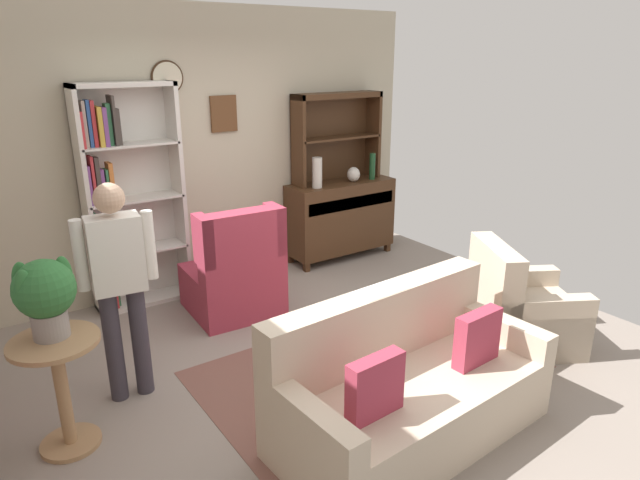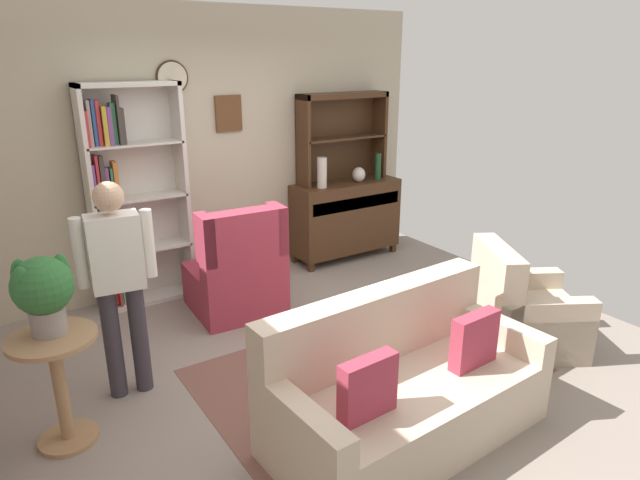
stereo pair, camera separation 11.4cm
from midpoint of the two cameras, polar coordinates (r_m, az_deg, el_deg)
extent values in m
cube|color=gray|center=(4.55, 1.06, -12.45)|extent=(5.40, 4.60, 0.02)
cube|color=#BCB299|center=(5.86, -10.76, 9.12)|extent=(5.00, 0.06, 2.80)
cylinder|color=beige|center=(5.62, -14.37, 15.89)|extent=(0.28, 0.03, 0.28)
torus|color=#382314|center=(5.62, -14.37, 15.89)|extent=(0.31, 0.02, 0.31)
cube|color=brown|center=(5.85, -8.81, 12.73)|extent=(0.28, 0.03, 0.36)
cube|color=brown|center=(4.44, 5.49, -13.19)|extent=(2.51, 1.62, 0.01)
cube|color=silver|center=(5.39, -21.93, 3.46)|extent=(0.04, 0.30, 2.10)
cube|color=silver|center=(5.61, -13.34, 4.87)|extent=(0.04, 0.30, 2.10)
cube|color=silver|center=(5.34, -18.66, 14.95)|extent=(0.90, 0.30, 0.04)
cube|color=silver|center=(5.82, -16.57, -5.67)|extent=(0.90, 0.30, 0.04)
cube|color=silver|center=(5.62, -17.97, 4.49)|extent=(0.90, 0.01, 2.10)
cube|color=silver|center=(5.63, -17.06, -0.79)|extent=(0.86, 0.30, 0.02)
cube|color=#337247|center=(5.65, -20.54, -4.92)|extent=(0.02, 0.23, 0.29)
cube|color=gold|center=(5.65, -20.18, -4.88)|extent=(0.04, 0.22, 0.28)
cube|color=#B22D33|center=(5.64, -19.82, -4.32)|extent=(0.03, 0.12, 0.39)
cube|color=#B22D33|center=(5.65, -19.56, -4.25)|extent=(0.02, 0.21, 0.39)
cube|color=#337247|center=(5.64, -19.30, -3.99)|extent=(0.02, 0.12, 0.43)
cube|color=silver|center=(5.48, -17.55, 4.19)|extent=(0.86, 0.30, 0.02)
cube|color=#337247|center=(5.46, -21.14, 0.64)|extent=(0.04, 0.14, 0.43)
cube|color=#3F3833|center=(5.47, -20.77, 0.52)|extent=(0.02, 0.23, 0.39)
cube|color=gray|center=(5.48, -20.40, 0.22)|extent=(0.03, 0.17, 0.32)
cube|color=#723F7F|center=(5.49, -20.01, 0.36)|extent=(0.04, 0.12, 0.33)
cube|color=silver|center=(5.39, -18.08, 9.39)|extent=(0.86, 0.30, 0.02)
cube|color=#723F7F|center=(5.34, -21.74, 5.40)|extent=(0.03, 0.14, 0.35)
cube|color=#B22D33|center=(5.34, -21.36, 5.88)|extent=(0.02, 0.14, 0.43)
cube|color=#3F3833|center=(5.35, -20.91, 5.88)|extent=(0.04, 0.12, 0.42)
cube|color=#723F7F|center=(5.37, -20.46, 5.37)|extent=(0.03, 0.10, 0.31)
cube|color=#337247|center=(5.38, -20.07, 5.41)|extent=(0.02, 0.12, 0.30)
cube|color=#CC7233|center=(5.38, -19.74, 5.74)|extent=(0.04, 0.14, 0.36)
cube|color=#B22D33|center=(5.26, -22.42, 10.53)|extent=(0.03, 0.22, 0.31)
cube|color=gray|center=(5.26, -22.10, 11.04)|extent=(0.03, 0.13, 0.40)
cube|color=#284C8C|center=(5.27, -21.69, 11.12)|extent=(0.03, 0.11, 0.40)
cube|color=#B22D33|center=(5.27, -21.31, 11.14)|extent=(0.03, 0.13, 0.39)
cube|color=gold|center=(5.29, -20.79, 10.93)|extent=(0.04, 0.19, 0.34)
cube|color=#723F7F|center=(5.30, -20.35, 10.95)|extent=(0.04, 0.18, 0.33)
cube|color=#337247|center=(5.30, -19.92, 11.17)|extent=(0.04, 0.10, 0.36)
cube|color=#3F3833|center=(5.31, -19.55, 11.57)|extent=(0.02, 0.19, 0.43)
cube|color=#3F3833|center=(5.32, -19.15, 11.02)|extent=(0.03, 0.15, 0.32)
cube|color=#422816|center=(6.56, 3.15, 2.47)|extent=(1.30, 0.45, 0.82)
cube|color=#422816|center=(6.26, -0.43, -2.79)|extent=(0.06, 0.06, 0.10)
cube|color=#422816|center=(6.93, 7.95, -0.78)|extent=(0.06, 0.06, 0.10)
cube|color=#422816|center=(6.53, -2.09, -1.85)|extent=(0.06, 0.06, 0.10)
cube|color=#422816|center=(7.19, 6.14, 0.00)|extent=(0.06, 0.06, 0.10)
cube|color=#352012|center=(6.34, 4.36, 3.78)|extent=(1.20, 0.01, 0.14)
cube|color=#422816|center=(6.14, -1.21, 10.07)|extent=(0.04, 0.26, 1.00)
cube|color=#422816|center=(6.76, 6.59, 10.74)|extent=(0.04, 0.26, 1.00)
cube|color=#422816|center=(6.38, 2.94, 14.62)|extent=(1.10, 0.26, 0.06)
cube|color=#422816|center=(6.43, 2.87, 10.44)|extent=(1.06, 0.26, 0.02)
cube|color=#422816|center=(6.53, 2.22, 10.58)|extent=(1.10, 0.01, 1.00)
cylinder|color=beige|center=(6.14, 0.73, 6.93)|extent=(0.11, 0.11, 0.34)
ellipsoid|color=beige|center=(6.47, 4.52, 6.72)|extent=(0.15, 0.15, 0.17)
cylinder|color=#194223|center=(6.60, 6.47, 7.51)|extent=(0.07, 0.07, 0.31)
cube|color=beige|center=(3.72, 9.89, -16.63)|extent=(1.84, 0.95, 0.42)
cube|color=beige|center=(3.68, 6.63, -8.66)|extent=(1.81, 0.30, 0.48)
cube|color=beige|center=(3.23, -1.10, -20.63)|extent=(0.19, 0.86, 0.60)
cube|color=beige|center=(4.23, 18.00, -11.21)|extent=(0.19, 0.86, 0.60)
cube|color=#A33347|center=(3.17, 6.00, -14.86)|extent=(0.36, 0.12, 0.36)
cube|color=#A33347|center=(3.75, 16.44, -9.84)|extent=(0.36, 0.12, 0.36)
cube|color=white|center=(3.58, 6.78, -5.21)|extent=(0.37, 0.20, 0.00)
cube|color=beige|center=(5.01, 21.08, -8.01)|extent=(1.05, 1.04, 0.40)
cube|color=beige|center=(4.72, 18.37, -3.48)|extent=(0.53, 0.74, 0.48)
cube|color=beige|center=(4.73, 22.67, -8.81)|extent=(0.75, 0.51, 0.55)
cube|color=beige|center=(5.22, 19.85, -5.80)|extent=(0.75, 0.51, 0.55)
cube|color=#A33347|center=(5.36, -8.15, -4.95)|extent=(0.82, 0.84, 0.42)
cube|color=#A33347|center=(4.91, -7.11, -0.57)|extent=(0.79, 0.24, 0.63)
cube|color=#A33347|center=(5.05, -3.78, 1.21)|extent=(0.12, 0.29, 0.44)
cube|color=#A33347|center=(4.80, -11.07, -0.03)|extent=(0.12, 0.29, 0.44)
cylinder|color=#A87F56|center=(3.69, -25.06, -9.15)|extent=(0.52, 0.52, 0.03)
cylinder|color=#A87F56|center=(3.87, -24.28, -14.04)|extent=(0.08, 0.08, 0.71)
cylinder|color=#A87F56|center=(4.06, -23.61, -18.13)|extent=(0.36, 0.36, 0.03)
cylinder|color=gray|center=(3.70, -25.33, -7.50)|extent=(0.21, 0.21, 0.16)
sphere|color=#2D6B33|center=(3.61, -25.82, -4.26)|extent=(0.35, 0.35, 0.35)
ellipsoid|color=#2D6B33|center=(3.65, -27.61, -3.56)|extent=(0.10, 0.06, 0.25)
ellipsoid|color=#2D6B33|center=(3.64, -24.19, -3.12)|extent=(0.10, 0.06, 0.25)
ellipsoid|color=#2D6B33|center=(3.52, -27.41, -4.32)|extent=(0.10, 0.06, 0.25)
cylinder|color=#38333D|center=(4.19, -19.76, -10.00)|extent=(0.13, 0.13, 0.82)
cylinder|color=#38333D|center=(4.21, -17.31, -9.60)|extent=(0.13, 0.13, 0.82)
cube|color=silver|center=(3.93, -19.53, -1.16)|extent=(0.36, 0.24, 0.52)
sphere|color=tan|center=(3.83, -20.14, 4.20)|extent=(0.22, 0.22, 0.20)
cylinder|color=silver|center=(3.91, -22.74, -1.27)|extent=(0.09, 0.09, 0.48)
cylinder|color=silver|center=(3.95, -16.42, -0.34)|extent=(0.09, 0.09, 0.48)
cube|color=#422816|center=(4.31, 3.56, -8.10)|extent=(0.80, 0.50, 0.03)
cube|color=#422816|center=(4.06, 1.08, -13.22)|extent=(0.05, 0.05, 0.39)
cube|color=#422816|center=(4.47, 9.10, -10.32)|extent=(0.05, 0.05, 0.39)
cube|color=#422816|center=(4.38, -2.20, -10.66)|extent=(0.05, 0.05, 0.39)
cube|color=#422816|center=(4.76, 5.54, -8.23)|extent=(0.05, 0.05, 0.39)
cube|color=#3F3833|center=(4.27, 3.54, -7.95)|extent=(0.20, 0.10, 0.02)
cube|color=#B22D33|center=(4.27, 3.56, -7.66)|extent=(0.22, 0.12, 0.02)
camera|label=1|loc=(0.06, -89.25, 0.26)|focal=31.14mm
camera|label=2|loc=(0.06, 90.75, -0.26)|focal=31.14mm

